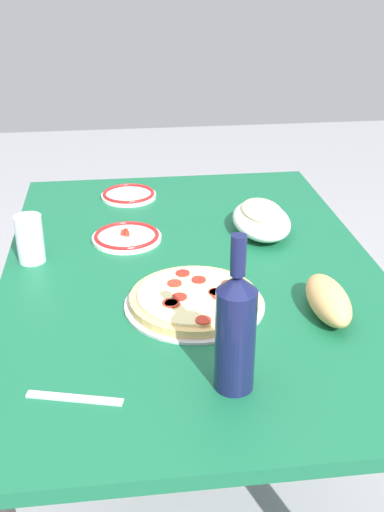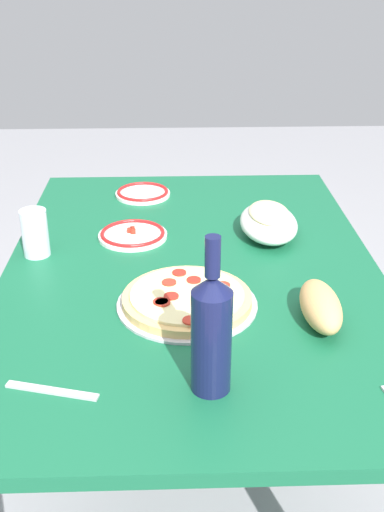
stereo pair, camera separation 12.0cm
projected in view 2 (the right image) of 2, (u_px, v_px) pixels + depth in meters
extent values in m
plane|color=gray|center=(192.00, 489.00, 1.84)|extent=(8.00, 8.00, 0.00)
cube|color=#145938|center=(192.00, 273.00, 1.52)|extent=(1.31, 0.90, 0.03)
cylinder|color=#33302D|center=(296.00, 283.00, 2.23)|extent=(0.07, 0.07, 0.70)
cylinder|color=#33302D|center=(76.00, 286.00, 2.20)|extent=(0.07, 0.07, 0.70)
cylinder|color=#B7B7BC|center=(187.00, 304.00, 1.35)|extent=(0.30, 0.30, 0.01)
cylinder|color=#DBB26B|center=(187.00, 299.00, 1.35)|extent=(0.28, 0.28, 0.02)
cylinder|color=beige|center=(187.00, 294.00, 1.34)|extent=(0.25, 0.25, 0.01)
cylinder|color=#B22D1E|center=(163.00, 303.00, 1.30)|extent=(0.03, 0.03, 0.00)
cylinder|color=maroon|center=(209.00, 294.00, 1.33)|extent=(0.03, 0.03, 0.00)
cylinder|color=#B22D1E|center=(169.00, 282.00, 1.38)|extent=(0.03, 0.03, 0.00)
cylinder|color=#B22D1E|center=(190.00, 320.00, 1.24)|extent=(0.03, 0.03, 0.00)
cylinder|color=#B22D1E|center=(223.00, 285.00, 1.37)|extent=(0.03, 0.03, 0.00)
cylinder|color=maroon|center=(171.00, 296.00, 1.32)|extent=(0.03, 0.03, 0.00)
cylinder|color=maroon|center=(223.00, 303.00, 1.30)|extent=(0.03, 0.03, 0.00)
cylinder|color=#B22D1E|center=(212.00, 297.00, 1.32)|extent=(0.03, 0.03, 0.00)
cylinder|color=#B22D1E|center=(208.00, 293.00, 1.34)|extent=(0.03, 0.03, 0.00)
cylinder|color=maroon|center=(179.00, 273.00, 1.42)|extent=(0.03, 0.03, 0.00)
cylinder|color=maroon|center=(196.00, 280.00, 1.39)|extent=(0.03, 0.03, 0.00)
cylinder|color=maroon|center=(161.00, 302.00, 1.30)|extent=(0.03, 0.03, 0.00)
ellipsoid|color=white|center=(268.00, 223.00, 1.66)|extent=(0.24, 0.15, 0.07)
ellipsoid|color=#AD2819|center=(269.00, 219.00, 1.66)|extent=(0.20, 0.12, 0.03)
ellipsoid|color=beige|center=(269.00, 213.00, 1.65)|extent=(0.17, 0.10, 0.02)
cylinder|color=#141942|center=(211.00, 342.00, 1.06)|extent=(0.07, 0.07, 0.19)
cone|color=#141942|center=(212.00, 284.00, 1.01)|extent=(0.07, 0.07, 0.03)
cylinder|color=#141942|center=(213.00, 257.00, 0.99)|extent=(0.03, 0.03, 0.07)
cylinder|color=silver|center=(35.00, 233.00, 1.55)|extent=(0.07, 0.07, 0.12)
cylinder|color=white|center=(133.00, 236.00, 1.66)|extent=(0.18, 0.18, 0.01)
torus|color=red|center=(133.00, 233.00, 1.66)|extent=(0.17, 0.17, 0.01)
cube|color=#AD2819|center=(129.00, 230.00, 1.67)|extent=(0.01, 0.01, 0.01)
cube|color=#AD2819|center=(132.00, 229.00, 1.67)|extent=(0.01, 0.01, 0.01)
cube|color=#AD2819|center=(133.00, 231.00, 1.66)|extent=(0.01, 0.01, 0.01)
cylinder|color=white|center=(143.00, 194.00, 1.94)|extent=(0.17, 0.17, 0.01)
torus|color=red|center=(143.00, 192.00, 1.93)|extent=(0.16, 0.16, 0.01)
ellipsoid|color=tan|center=(321.00, 306.00, 1.28)|extent=(0.19, 0.08, 0.07)
cube|color=#B7B7BC|center=(52.00, 391.00, 1.09)|extent=(0.06, 0.17, 0.00)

